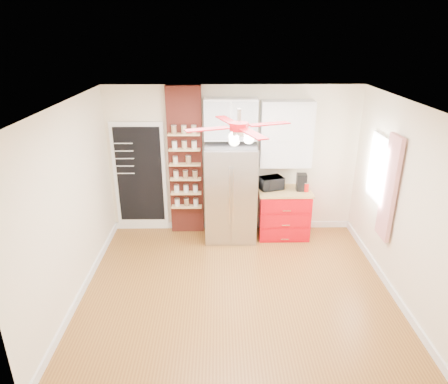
{
  "coord_description": "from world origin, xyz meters",
  "views": [
    {
      "loc": [
        -0.26,
        -4.92,
        3.54
      ],
      "look_at": [
        -0.18,
        0.9,
        1.18
      ],
      "focal_mm": 32.0,
      "sensor_mm": 36.0,
      "label": 1
    }
  ],
  "objects_px": {
    "fridge": "(231,193)",
    "red_cabinet": "(283,213)",
    "pantry_jar_oats": "(175,160)",
    "ceiling_fan": "(239,127)",
    "coffee_maker": "(301,182)",
    "toaster_oven": "(271,183)",
    "canister_left": "(306,187)"
  },
  "relations": [
    {
      "from": "pantry_jar_oats",
      "to": "toaster_oven",
      "type": "bearing_deg",
      "value": -1.27
    },
    {
      "from": "toaster_oven",
      "to": "pantry_jar_oats",
      "type": "xyz_separation_m",
      "value": [
        -1.69,
        0.04,
        0.42
      ]
    },
    {
      "from": "fridge",
      "to": "red_cabinet",
      "type": "distance_m",
      "value": 1.06
    },
    {
      "from": "coffee_maker",
      "to": "pantry_jar_oats",
      "type": "xyz_separation_m",
      "value": [
        -2.22,
        0.1,
        0.38
      ]
    },
    {
      "from": "canister_left",
      "to": "red_cabinet",
      "type": "bearing_deg",
      "value": 169.44
    },
    {
      "from": "coffee_maker",
      "to": "canister_left",
      "type": "bearing_deg",
      "value": -33.8
    },
    {
      "from": "red_cabinet",
      "to": "coffee_maker",
      "type": "height_order",
      "value": "coffee_maker"
    },
    {
      "from": "ceiling_fan",
      "to": "canister_left",
      "type": "xyz_separation_m",
      "value": [
        1.28,
        1.61,
        -1.45
      ]
    },
    {
      "from": "canister_left",
      "to": "pantry_jar_oats",
      "type": "distance_m",
      "value": 2.35
    },
    {
      "from": "coffee_maker",
      "to": "canister_left",
      "type": "distance_m",
      "value": 0.12
    },
    {
      "from": "fridge",
      "to": "ceiling_fan",
      "type": "xyz_separation_m",
      "value": [
        0.05,
        -1.63,
        1.55
      ]
    },
    {
      "from": "fridge",
      "to": "ceiling_fan",
      "type": "distance_m",
      "value": 2.25
    },
    {
      "from": "toaster_oven",
      "to": "coffee_maker",
      "type": "bearing_deg",
      "value": -27.52
    },
    {
      "from": "ceiling_fan",
      "to": "fridge",
      "type": "bearing_deg",
      "value": 91.76
    },
    {
      "from": "canister_left",
      "to": "coffee_maker",
      "type": "bearing_deg",
      "value": 142.67
    },
    {
      "from": "ceiling_fan",
      "to": "coffee_maker",
      "type": "relative_size",
      "value": 4.61
    },
    {
      "from": "fridge",
      "to": "red_cabinet",
      "type": "xyz_separation_m",
      "value": [
        0.97,
        0.05,
        -0.42
      ]
    },
    {
      "from": "canister_left",
      "to": "pantry_jar_oats",
      "type": "bearing_deg",
      "value": 176.03
    },
    {
      "from": "red_cabinet",
      "to": "coffee_maker",
      "type": "distance_m",
      "value": 0.66
    },
    {
      "from": "red_cabinet",
      "to": "canister_left",
      "type": "relative_size",
      "value": 6.06
    },
    {
      "from": "fridge",
      "to": "toaster_oven",
      "type": "height_order",
      "value": "fridge"
    },
    {
      "from": "pantry_jar_oats",
      "to": "ceiling_fan",
      "type": "bearing_deg",
      "value": -60.14
    },
    {
      "from": "red_cabinet",
      "to": "coffee_maker",
      "type": "relative_size",
      "value": 3.1
    },
    {
      "from": "ceiling_fan",
      "to": "toaster_oven",
      "type": "distance_m",
      "value": 2.34
    },
    {
      "from": "red_cabinet",
      "to": "pantry_jar_oats",
      "type": "distance_m",
      "value": 2.17
    },
    {
      "from": "fridge",
      "to": "toaster_oven",
      "type": "xyz_separation_m",
      "value": [
        0.72,
        0.1,
        0.14
      ]
    },
    {
      "from": "coffee_maker",
      "to": "pantry_jar_oats",
      "type": "height_order",
      "value": "pantry_jar_oats"
    },
    {
      "from": "fridge",
      "to": "ceiling_fan",
      "type": "relative_size",
      "value": 1.25
    },
    {
      "from": "red_cabinet",
      "to": "coffee_maker",
      "type": "xyz_separation_m",
      "value": [
        0.29,
        -0.01,
        0.6
      ]
    },
    {
      "from": "toaster_oven",
      "to": "coffee_maker",
      "type": "relative_size",
      "value": 1.35
    },
    {
      "from": "toaster_oven",
      "to": "fridge",
      "type": "bearing_deg",
      "value": 167.53
    },
    {
      "from": "red_cabinet",
      "to": "ceiling_fan",
      "type": "xyz_separation_m",
      "value": [
        -0.92,
        -1.68,
        1.97
      ]
    }
  ]
}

